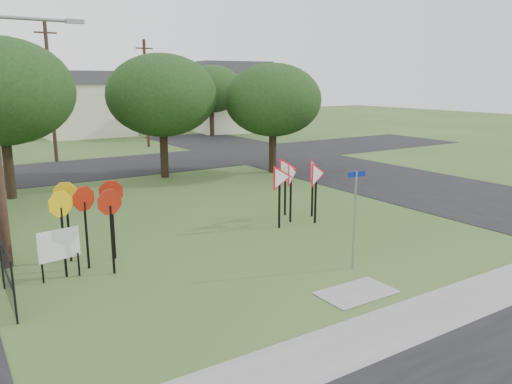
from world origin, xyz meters
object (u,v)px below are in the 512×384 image
stop_sign_cluster (87,207)px  info_board (59,246)px  yield_sign_cluster (297,176)px  street_name_sign (355,213)px

stop_sign_cluster → info_board: bearing=-153.4°
yield_sign_cluster → info_board: size_ratio=2.16×
stop_sign_cluster → info_board: stop_sign_cluster is taller
street_name_sign → yield_sign_cluster: 5.17m
street_name_sign → info_board: street_name_sign is taller
info_board → stop_sign_cluster: bearing=26.6°
street_name_sign → stop_sign_cluster: bearing=146.7°
yield_sign_cluster → info_board: (-8.99, -1.16, -0.84)m
info_board → yield_sign_cluster: bearing=7.4°
yield_sign_cluster → info_board: yield_sign_cluster is taller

